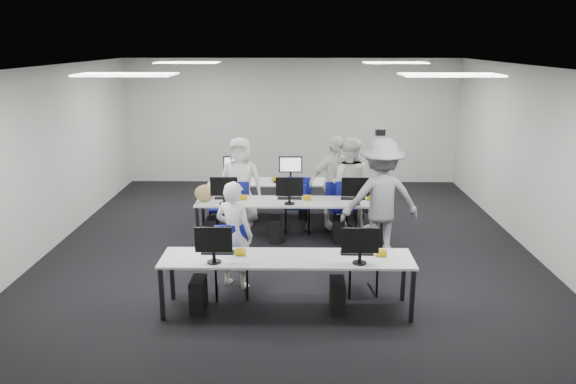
{
  "coord_description": "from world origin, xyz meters",
  "views": [
    {
      "loc": [
        0.12,
        -9.05,
        3.39
      ],
      "look_at": [
        -0.02,
        -0.21,
        1.0
      ],
      "focal_mm": 35.0,
      "sensor_mm": 36.0,
      "label": 1
    }
  ],
  "objects_px": {
    "chair_6": "(296,213)",
    "student_0": "(234,235)",
    "chair_0": "(231,274)",
    "chair_7": "(342,213)",
    "student_3": "(334,182)",
    "chair_3": "(298,214)",
    "chair_4": "(340,217)",
    "student_1": "(349,184)",
    "chair_2": "(222,217)",
    "desk_mid": "(290,204)",
    "desk_front": "(287,261)",
    "chair_5": "(239,211)",
    "chair_1": "(360,273)",
    "photographer": "(381,199)",
    "student_2": "(241,182)"
  },
  "relations": [
    {
      "from": "chair_6",
      "to": "student_0",
      "type": "relative_size",
      "value": 0.57
    },
    {
      "from": "chair_0",
      "to": "chair_7",
      "type": "height_order",
      "value": "chair_7"
    },
    {
      "from": "student_3",
      "to": "chair_3",
      "type": "bearing_deg",
      "value": 173.82
    },
    {
      "from": "chair_4",
      "to": "student_1",
      "type": "bearing_deg",
      "value": 35.42
    },
    {
      "from": "chair_2",
      "to": "chair_3",
      "type": "relative_size",
      "value": 0.91
    },
    {
      "from": "chair_2",
      "to": "student_0",
      "type": "height_order",
      "value": "student_0"
    },
    {
      "from": "chair_4",
      "to": "desk_mid",
      "type": "bearing_deg",
      "value": -171.7
    },
    {
      "from": "student_3",
      "to": "desk_front",
      "type": "bearing_deg",
      "value": -126.82
    },
    {
      "from": "chair_2",
      "to": "chair_4",
      "type": "relative_size",
      "value": 0.96
    },
    {
      "from": "desk_front",
      "to": "chair_3",
      "type": "relative_size",
      "value": 3.35
    },
    {
      "from": "chair_5",
      "to": "desk_mid",
      "type": "bearing_deg",
      "value": -41.22
    },
    {
      "from": "student_3",
      "to": "desk_mid",
      "type": "bearing_deg",
      "value": -158.73
    },
    {
      "from": "chair_1",
      "to": "chair_6",
      "type": "xyz_separation_m",
      "value": [
        -0.9,
        2.75,
        0.01
      ]
    },
    {
      "from": "chair_4",
      "to": "chair_6",
      "type": "relative_size",
      "value": 1.04
    },
    {
      "from": "chair_0",
      "to": "chair_6",
      "type": "xyz_separation_m",
      "value": [
        0.88,
        2.86,
        -0.02
      ]
    },
    {
      "from": "desk_front",
      "to": "chair_6",
      "type": "relative_size",
      "value": 3.65
    },
    {
      "from": "desk_mid",
      "to": "student_0",
      "type": "distance_m",
      "value": 2.0
    },
    {
      "from": "chair_4",
      "to": "student_1",
      "type": "distance_m",
      "value": 0.63
    },
    {
      "from": "chair_6",
      "to": "student_3",
      "type": "height_order",
      "value": "student_3"
    },
    {
      "from": "desk_front",
      "to": "photographer",
      "type": "bearing_deg",
      "value": 52.35
    },
    {
      "from": "chair_3",
      "to": "photographer",
      "type": "height_order",
      "value": "photographer"
    },
    {
      "from": "chair_2",
      "to": "chair_5",
      "type": "xyz_separation_m",
      "value": [
        0.27,
        0.35,
        0.01
      ]
    },
    {
      "from": "chair_2",
      "to": "chair_5",
      "type": "height_order",
      "value": "chair_5"
    },
    {
      "from": "chair_2",
      "to": "student_0",
      "type": "distance_m",
      "value": 2.44
    },
    {
      "from": "chair_1",
      "to": "student_1",
      "type": "xyz_separation_m",
      "value": [
        0.08,
        2.73,
        0.59
      ]
    },
    {
      "from": "chair_0",
      "to": "chair_7",
      "type": "bearing_deg",
      "value": 51.33
    },
    {
      "from": "chair_1",
      "to": "chair_5",
      "type": "relative_size",
      "value": 0.94
    },
    {
      "from": "chair_0",
      "to": "chair_5",
      "type": "height_order",
      "value": "chair_0"
    },
    {
      "from": "desk_front",
      "to": "chair_4",
      "type": "distance_m",
      "value": 3.24
    },
    {
      "from": "chair_4",
      "to": "chair_5",
      "type": "height_order",
      "value": "chair_4"
    },
    {
      "from": "desk_front",
      "to": "chair_2",
      "type": "distance_m",
      "value": 3.34
    },
    {
      "from": "chair_5",
      "to": "chair_6",
      "type": "bearing_deg",
      "value": -5.46
    },
    {
      "from": "desk_front",
      "to": "chair_3",
      "type": "xyz_separation_m",
      "value": [
        0.15,
        3.2,
        -0.38
      ]
    },
    {
      "from": "student_2",
      "to": "photographer",
      "type": "bearing_deg",
      "value": -28.25
    },
    {
      "from": "desk_mid",
      "to": "chair_0",
      "type": "xyz_separation_m",
      "value": [
        -0.77,
        -2.12,
        -0.39
      ]
    },
    {
      "from": "student_0",
      "to": "chair_3",
      "type": "bearing_deg",
      "value": -87.22
    },
    {
      "from": "chair_4",
      "to": "student_2",
      "type": "distance_m",
      "value": 1.96
    },
    {
      "from": "desk_front",
      "to": "student_1",
      "type": "bearing_deg",
      "value": 72.0
    },
    {
      "from": "chair_1",
      "to": "chair_0",
      "type": "bearing_deg",
      "value": 175.81
    },
    {
      "from": "chair_4",
      "to": "student_1",
      "type": "height_order",
      "value": "student_1"
    },
    {
      "from": "chair_1",
      "to": "student_1",
      "type": "bearing_deg",
      "value": 80.91
    },
    {
      "from": "chair_1",
      "to": "chair_2",
      "type": "relative_size",
      "value": 0.97
    },
    {
      "from": "chair_2",
      "to": "chair_4",
      "type": "distance_m",
      "value": 2.16
    },
    {
      "from": "student_1",
      "to": "student_3",
      "type": "bearing_deg",
      "value": -5.37
    },
    {
      "from": "desk_front",
      "to": "chair_2",
      "type": "xyz_separation_m",
      "value": [
        -1.24,
        3.08,
        -0.41
      ]
    },
    {
      "from": "chair_1",
      "to": "chair_2",
      "type": "xyz_separation_m",
      "value": [
        -2.24,
        2.49,
        0.01
      ]
    },
    {
      "from": "desk_front",
      "to": "chair_3",
      "type": "distance_m",
      "value": 3.23
    },
    {
      "from": "desk_front",
      "to": "chair_5",
      "type": "relative_size",
      "value": 3.55
    },
    {
      "from": "chair_5",
      "to": "student_2",
      "type": "height_order",
      "value": "student_2"
    },
    {
      "from": "chair_3",
      "to": "student_0",
      "type": "bearing_deg",
      "value": -106.06
    }
  ]
}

